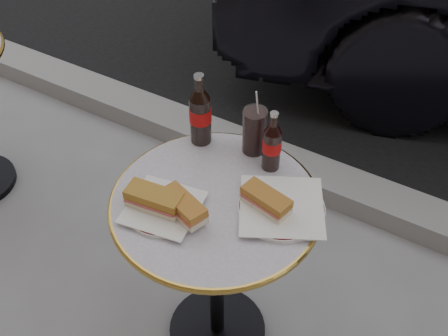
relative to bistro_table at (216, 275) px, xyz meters
The scene contains 11 objects.
ground 0.37m from the bistro_table, ahead, with size 80.00×80.00×0.00m, color gray.
curb 0.95m from the bistro_table, 90.00° to the left, with size 40.00×0.20×0.12m, color gray.
bistro_table is the anchor object (origin of this frame).
plate_left 0.40m from the bistro_table, 134.87° to the right, with size 0.21×0.21×0.01m, color silver.
plate_right 0.42m from the bistro_table, 18.72° to the left, with size 0.25×0.25×0.01m, color white.
sandwich_left_a 0.44m from the bistro_table, 137.66° to the right, with size 0.16×0.08×0.06m, color #A8752A.
sandwich_left_b 0.42m from the bistro_table, 115.40° to the right, with size 0.15×0.07×0.05m, color #AC6C2B.
sandwich_right 0.43m from the bistro_table, 14.98° to the left, with size 0.14×0.07×0.05m, color #A36829.
cola_bottle_left 0.56m from the bistro_table, 130.56° to the left, with size 0.07×0.07×0.25m, color black, non-canonical shape.
cola_bottle_right 0.52m from the bistro_table, 70.42° to the left, with size 0.06×0.06×0.21m, color black, non-canonical shape.
cola_glass 0.51m from the bistro_table, 91.65° to the left, with size 0.08×0.08×0.16m, color black.
Camera 1 is at (0.58, -0.94, 1.92)m, focal length 45.00 mm.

